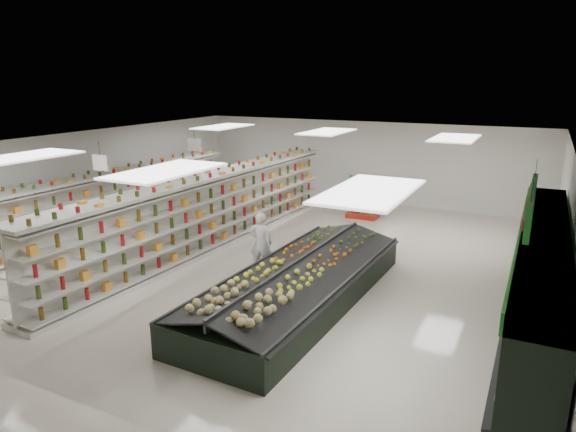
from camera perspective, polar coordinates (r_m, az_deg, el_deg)
The scene contains 15 objects.
floor at distance 14.02m, azimuth -2.13°, elevation -5.16°, with size 16.00×16.00×0.00m, color beige.
ceiling at distance 13.25m, azimuth -2.27°, elevation 7.92°, with size 14.00×16.00×0.02m, color white.
wall_back at distance 20.78m, azimuth 8.47°, elevation 5.96°, with size 14.00×0.02×3.20m, color white.
wall_left at distance 17.92m, azimuth -22.30°, elevation 3.52°, with size 0.02×16.00×3.20m, color white.
wall_right at distance 12.00m, azimuth 28.64°, elevation -2.55°, with size 0.02×16.00×3.20m, color white.
produce_wall_case at distance 10.67m, azimuth 26.06°, elevation -6.33°, with size 0.93×8.00×2.20m.
aisle_sign_near at distance 14.06m, azimuth -20.12°, elevation 5.59°, with size 0.52×0.06×0.75m.
aisle_sign_far at distance 17.03m, azimuth -10.35°, elevation 7.78°, with size 0.52×0.06×0.75m.
hortifruti_banner at distance 10.27m, azimuth 25.38°, elevation 1.21°, with size 0.12×3.20×0.95m.
gondola_left at distance 17.27m, azimuth -19.72°, elevation 0.98°, with size 1.32×11.36×1.96m.
gondola_center at distance 15.19m, azimuth -8.64°, elevation 0.21°, with size 1.57×12.50×2.16m.
produce_island at distance 11.48m, azimuth 1.21°, elevation -7.38°, with size 2.73×6.92×1.02m.
soda_endcap at distance 18.46m, azimuth 8.35°, elevation 1.93°, with size 1.12×0.76×1.43m.
shopper_main at distance 13.08m, azimuth -3.04°, elevation -2.98°, with size 0.58×0.38×1.60m, color white.
shopper_background at distance 19.54m, azimuth -3.57°, elevation 3.10°, with size 0.77×0.48×1.59m, color tan.
Camera 1 is at (6.32, -11.53, 4.87)m, focal length 32.00 mm.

